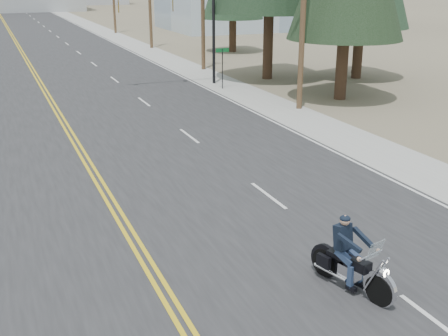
% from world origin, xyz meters
% --- Properties ---
extents(road, '(20.00, 200.00, 0.01)m').
position_xyz_m(road, '(0.00, 70.00, 0.01)').
color(road, '#303033').
rests_on(road, ground).
extents(sidewalk_right, '(3.00, 200.00, 0.01)m').
position_xyz_m(sidewalk_right, '(11.50, 70.00, 0.01)').
color(sidewalk_right, '#A5A5A0').
rests_on(sidewalk_right, ground).
extents(traffic_mast_right, '(7.10, 0.26, 7.00)m').
position_xyz_m(traffic_mast_right, '(8.98, 32.00, 4.94)').
color(traffic_mast_right, black).
rests_on(traffic_mast_right, ground).
extents(street_sign, '(0.90, 0.06, 2.62)m').
position_xyz_m(street_sign, '(10.80, 30.00, 1.80)').
color(street_sign, black).
rests_on(street_sign, ground).
extents(motorcyclist, '(1.54, 2.48, 1.80)m').
position_xyz_m(motorcyclist, '(4.09, 5.96, 0.90)').
color(motorcyclist, black).
rests_on(motorcyclist, ground).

